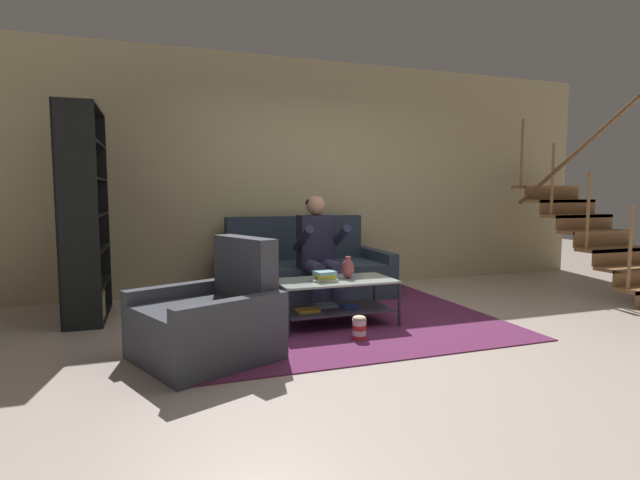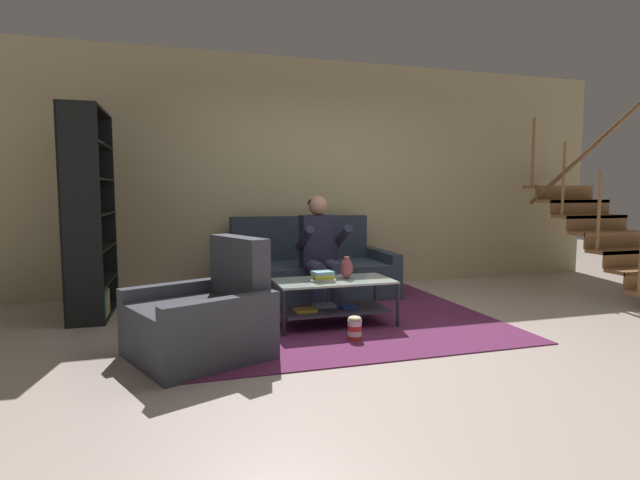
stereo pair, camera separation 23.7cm
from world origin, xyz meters
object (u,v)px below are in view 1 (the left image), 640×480
Objects in this scene: person_seated_center at (319,247)px; coffee_table at (334,295)px; popcorn_tub at (359,328)px; bookshelf at (80,231)px; armchair at (210,321)px; book_stack at (325,276)px; couch at (303,272)px; vase at (348,268)px.

person_seated_center reaches higher than coffee_table.
person_seated_center is at bearing 85.81° from popcorn_tub.
armchair is at bearing -57.27° from bookshelf.
bookshelf is (-2.12, 1.07, 0.39)m from book_stack.
coffee_table is at bearing -98.76° from person_seated_center.
couch is 1.39m from book_stack.
book_stack is (-0.11, -0.04, 0.19)m from coffee_table.
bookshelf reaches higher than popcorn_tub.
couch reaches higher than book_stack.
vase is (0.15, 0.03, 0.24)m from coffee_table.
person_seated_center is 2.37m from bookshelf.
book_stack is at bearing -164.76° from vase.
couch is 9.44× the size of popcorn_tub.
person_seated_center is 5.73× the size of popcorn_tub.
armchair is 1.24m from popcorn_tub.
armchair reaches higher than vase.
bookshelf is (-2.22, 1.03, 0.58)m from coffee_table.
person_seated_center is 0.84m from book_stack.
armchair is (-1.21, -0.55, -0.00)m from coffee_table.
couch reaches higher than armchair.
vase is at bearing 77.12° from popcorn_tub.
coffee_table is at bearing 24.56° from armchair.
book_stack is (-0.22, -1.36, 0.18)m from couch.
book_stack is (-0.26, -0.07, -0.05)m from vase.
person_seated_center reaches higher than popcorn_tub.
person_seated_center is 4.84× the size of book_stack.
popcorn_tub is (1.23, 0.03, -0.17)m from armchair.
bookshelf is (-2.34, -0.28, 0.57)m from couch.
vase is at bearing 23.16° from armchair.
bookshelf is at bearing 153.06° from book_stack.
couch is at bearing 91.43° from vase.
couch is 1.84m from popcorn_tub.
couch is 1.81× the size of coffee_table.
bookshelf is 2.83m from popcorn_tub.
person_seated_center reaches higher than couch.
couch is at bearing 80.65° from book_stack.
popcorn_tub is (-0.12, -0.55, -0.42)m from vase.
person_seated_center reaches higher than book_stack.
couch reaches higher than coffee_table.
person_seated_center is 1.89m from armchair.
person_seated_center is at bearing 81.24° from coffee_table.
vase is 0.99× the size of popcorn_tub.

